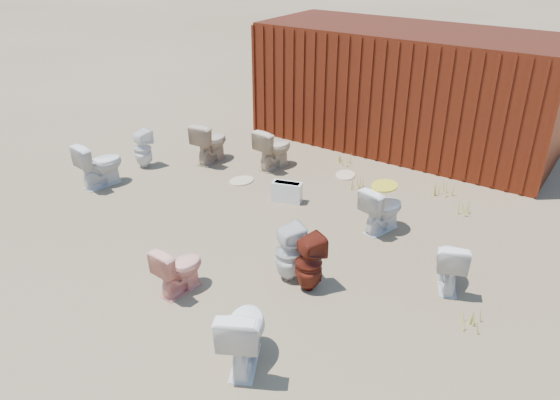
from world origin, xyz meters
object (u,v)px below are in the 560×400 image
Objects in this scene: toilet_front_maroon at (309,263)px; toilet_front_c at (243,332)px; shipping_container at (406,88)px; toilet_back_beige_left at (210,142)px; toilet_front_a at (100,164)px; toilet_back_beige_right at (274,148)px; toilet_back_a at (143,149)px; loose_tank at (287,192)px; toilet_back_yellowlid at (382,209)px; toilet_front_pink at (179,268)px; toilet_back_e at (289,253)px; toilet_front_e at (449,262)px.

toilet_front_c is at bearing 122.51° from toilet_front_maroon.
shipping_container reaches higher than toilet_front_maroon.
toilet_front_c is 5.67m from toilet_back_beige_left.
toilet_front_a is (-3.60, -5.01, -0.79)m from shipping_container.
toilet_back_beige_left reaches higher than toilet_back_beige_right.
toilet_front_maroon is 1.04× the size of toilet_back_a.
toilet_front_maroon reaches higher than loose_tank.
toilet_front_a is at bearing 31.57° from toilet_back_yellowlid.
toilet_front_pink is at bearing 63.07° from toilet_front_maroon.
toilet_back_e is at bearing -81.93° from shipping_container.
toilet_back_a is (-3.60, -4.01, -0.83)m from shipping_container.
toilet_front_e is at bearing -144.59° from toilet_front_c.
toilet_back_e reaches higher than toilet_front_pink.
toilet_back_e reaches higher than toilet_back_beige_right.
toilet_back_beige_left is at bearing -105.59° from toilet_front_a.
toilet_front_maroon is 1.05× the size of toilet_back_yellowlid.
toilet_front_e is at bearing -175.11° from toilet_back_a.
toilet_front_a is 3.40m from loose_tank.
shipping_container is 4.16m from toilet_back_beige_left.
toilet_front_maroon reaches higher than toilet_front_e.
shipping_container is 5.66m from toilet_back_e.
toilet_front_a is 2.15m from toilet_back_beige_left.
toilet_front_c is 1.11× the size of toilet_back_a.
toilet_front_e is (1.45, 1.07, -0.03)m from toilet_front_maroon.
toilet_back_a is at bearing 12.49° from toilet_back_e.
toilet_back_yellowlid is at bearing -72.04° from toilet_back_e.
toilet_back_a is at bearing -131.95° from shipping_container.
toilet_back_beige_right reaches higher than toilet_front_maroon.
toilet_back_a is (0.00, 1.01, -0.04)m from toilet_front_a.
toilet_back_yellowlid is at bearing -66.20° from toilet_front_maroon.
toilet_front_a is 1.00× the size of toilet_back_beige_left.
toilet_front_c is at bearing 129.30° from toilet_back_beige_right.
shipping_container is 7.26× the size of toilet_front_c.
toilet_front_a reaches higher than toilet_back_a.
loose_tank is at bearing -97.52° from shipping_container.
toilet_back_beige_right is (-1.50, -2.61, -0.80)m from shipping_container.
shipping_container is 3.97m from toilet_back_yellowlid.
loose_tank is at bearing -164.28° from toilet_back_a.
toilet_back_yellowlid is at bearing -166.39° from toilet_back_a.
loose_tank is (-1.74, 3.45, -0.24)m from toilet_front_c.
toilet_back_beige_right is 3.73m from toilet_back_e.
toilet_front_c reaches higher than toilet_back_e.
toilet_back_e reaches higher than toilet_back_a.
toilet_back_beige_left is at bearing -3.62° from toilet_back_e.
shipping_container is 7.54× the size of toilet_back_beige_right.
toilet_back_e is 2.27m from loose_tank.
toilet_back_e is (-1.79, -1.02, 0.04)m from toilet_front_e.
toilet_front_c is at bearing 106.18° from toilet_back_yellowlid.
toilet_front_maroon is 0.98× the size of toilet_back_beige_right.
toilet_front_pink is at bearing -91.88° from shipping_container.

